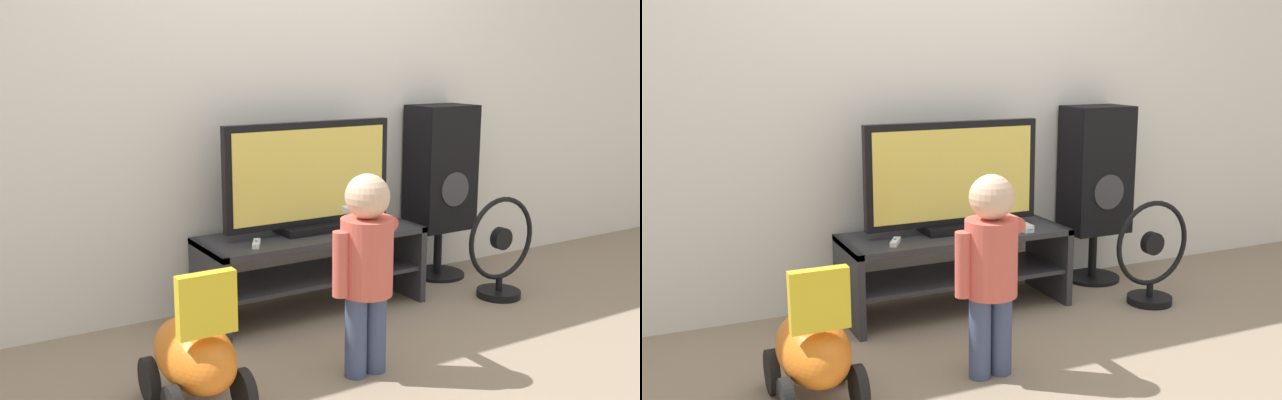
% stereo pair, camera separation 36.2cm
% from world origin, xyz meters
% --- Properties ---
extents(ground_plane, '(16.00, 16.00, 0.00)m').
position_xyz_m(ground_plane, '(0.00, 0.00, 0.00)').
color(ground_plane, gray).
extents(wall_back, '(10.00, 0.06, 2.60)m').
position_xyz_m(wall_back, '(0.00, 0.53, 1.30)').
color(wall_back, silver).
rests_on(wall_back, ground_plane).
extents(tv_stand, '(1.20, 0.45, 0.43)m').
position_xyz_m(tv_stand, '(0.00, 0.23, 0.29)').
color(tv_stand, '#2D2D33').
rests_on(tv_stand, ground_plane).
extents(television, '(0.96, 0.20, 0.58)m').
position_xyz_m(television, '(0.00, 0.25, 0.71)').
color(television, black).
rests_on(television, tv_stand).
extents(game_console, '(0.05, 0.19, 0.04)m').
position_xyz_m(game_console, '(0.35, 0.13, 0.44)').
color(game_console, white).
rests_on(game_console, tv_stand).
extents(remote_primary, '(0.09, 0.13, 0.03)m').
position_xyz_m(remote_primary, '(-0.37, 0.13, 0.44)').
color(remote_primary, white).
rests_on(remote_primary, tv_stand).
extents(child, '(0.33, 0.49, 0.87)m').
position_xyz_m(child, '(-0.20, -0.56, 0.51)').
color(child, '#3F4C72').
rests_on(child, ground_plane).
extents(speaker_tower, '(0.37, 0.33, 1.05)m').
position_xyz_m(speaker_tower, '(0.97, 0.35, 0.65)').
color(speaker_tower, black).
rests_on(speaker_tower, ground_plane).
extents(floor_fan, '(0.47, 0.24, 0.57)m').
position_xyz_m(floor_fan, '(1.01, -0.14, 0.26)').
color(floor_fan, black).
rests_on(floor_fan, ground_plane).
extents(ride_on_toy, '(0.31, 0.52, 0.58)m').
position_xyz_m(ride_on_toy, '(-0.93, -0.50, 0.22)').
color(ride_on_toy, orange).
rests_on(ride_on_toy, ground_plane).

